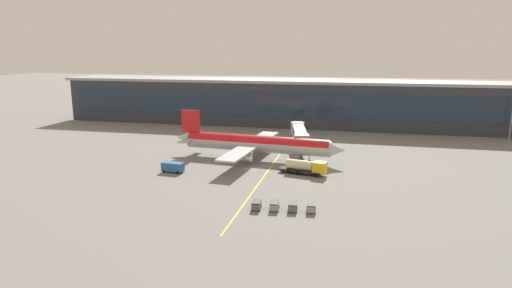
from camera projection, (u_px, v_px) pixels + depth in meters
The scene contains 11 objects.
ground_plane at pixel (251, 168), 102.67m from camera, with size 700.00×700.00×0.00m, color slate.
apron_lead_in_line at pixel (270, 167), 103.61m from camera, with size 0.30×80.00×0.01m, color yellow.
terminal_building at pixel (332, 104), 156.80m from camera, with size 205.05×18.60×16.69m.
main_airliner at pixel (256, 143), 110.10m from camera, with size 45.23×35.96×11.98m.
jet_bridge at pixel (299, 134), 117.82m from camera, with size 7.52×21.70×6.87m.
fuel_tanker at pixel (306, 167), 97.33m from camera, with size 11.08×4.63×3.25m.
crew_van at pixel (172, 167), 99.25m from camera, with size 5.18×2.57×2.30m.
baggage_cart_0 at pixel (256, 205), 76.42m from camera, with size 1.85×2.79×1.48m.
baggage_cart_1 at pixel (275, 206), 76.01m from camera, with size 1.85×2.79×1.48m.
baggage_cart_2 at pixel (293, 206), 75.60m from camera, with size 1.85×2.79×1.48m.
baggage_cart_3 at pixel (311, 207), 75.19m from camera, with size 1.85×2.79×1.48m.
Camera 1 is at (23.75, -96.17, 27.62)m, focal length 30.45 mm.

